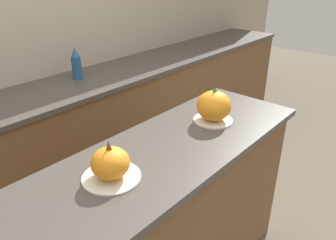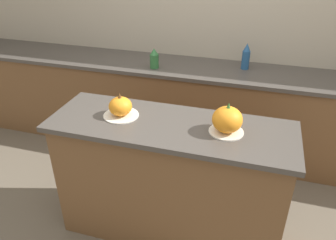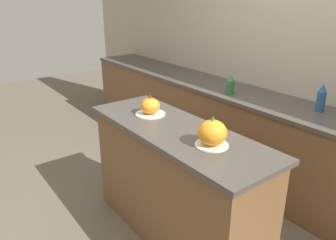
# 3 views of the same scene
# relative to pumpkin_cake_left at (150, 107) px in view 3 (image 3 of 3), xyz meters

# --- Properties ---
(ground_plane) EXTENTS (12.00, 12.00, 0.00)m
(ground_plane) POSITION_rel_pumpkin_cake_left_xyz_m (0.35, -0.01, -0.99)
(ground_plane) COLOR #665B4C
(wall_back) EXTENTS (8.00, 0.06, 2.50)m
(wall_back) POSITION_rel_pumpkin_cake_left_xyz_m (0.35, 1.49, 0.26)
(wall_back) COLOR #B2A893
(wall_back) RESTS_ON ground_plane
(kitchen_island) EXTENTS (1.59, 0.55, 0.93)m
(kitchen_island) POSITION_rel_pumpkin_cake_left_xyz_m (0.35, -0.01, -0.53)
(kitchen_island) COLOR brown
(kitchen_island) RESTS_ON ground_plane
(back_counter) EXTENTS (6.00, 0.60, 0.89)m
(back_counter) POSITION_rel_pumpkin_cake_left_xyz_m (0.35, 1.16, -0.55)
(back_counter) COLOR brown
(back_counter) RESTS_ON ground_plane
(pumpkin_cake_left) EXTENTS (0.24, 0.24, 0.17)m
(pumpkin_cake_left) POSITION_rel_pumpkin_cake_left_xyz_m (0.00, 0.00, 0.00)
(pumpkin_cake_left) COLOR silver
(pumpkin_cake_left) RESTS_ON kitchen_island
(pumpkin_cake_right) EXTENTS (0.21, 0.21, 0.20)m
(pumpkin_cake_right) POSITION_rel_pumpkin_cake_left_xyz_m (0.70, -0.01, 0.02)
(pumpkin_cake_right) COLOR silver
(pumpkin_cake_right) RESTS_ON kitchen_island
(bottle_tall) EXTENTS (0.07, 0.07, 0.24)m
(bottle_tall) POSITION_rel_pumpkin_cake_left_xyz_m (0.70, 1.24, 0.01)
(bottle_tall) COLOR #235184
(bottle_tall) RESTS_ON back_counter
(bottle_short) EXTENTS (0.08, 0.08, 0.19)m
(bottle_short) POSITION_rel_pumpkin_cake_left_xyz_m (-0.11, 1.02, -0.01)
(bottle_short) COLOR #2D6B38
(bottle_short) RESTS_ON back_counter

